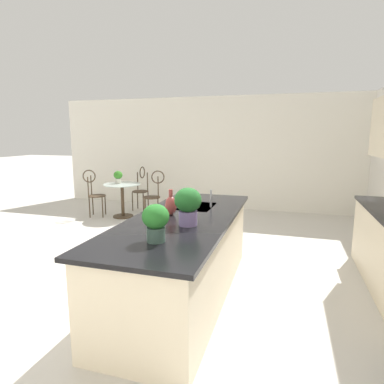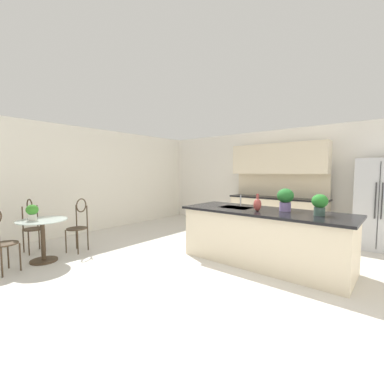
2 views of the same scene
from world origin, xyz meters
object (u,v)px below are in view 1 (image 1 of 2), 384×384
object	(u,v)px
vase_on_counter	(171,205)
chair_by_island	(94,191)
potted_plant_on_table	(118,176)
chair_toward_desk	(154,192)
potted_plant_counter_far	(156,220)
potted_plant_counter_near	(188,204)
bistro_table	(122,197)
chair_near_window	(141,186)

from	to	relation	value
vase_on_counter	chair_by_island	bearing A→B (deg)	-134.76
potted_plant_on_table	chair_toward_desk	bearing A→B (deg)	93.75
potted_plant_counter_far	potted_plant_counter_near	world-z (taller)	potted_plant_counter_near
bistro_table	vase_on_counter	world-z (taller)	vase_on_counter
chair_near_window	potted_plant_counter_far	world-z (taller)	potted_plant_counter_far
chair_near_window	potted_plant_on_table	xyz separation A→B (m)	(0.70, -0.21, 0.32)
potted_plant_counter_far	chair_near_window	bearing A→B (deg)	-153.08
chair_near_window	potted_plant_counter_near	world-z (taller)	potted_plant_counter_near
potted_plant_on_table	potted_plant_counter_near	size ratio (longest dim) A/B	0.72
chair_by_island	potted_plant_counter_far	bearing A→B (deg)	39.32
potted_plant_on_table	potted_plant_counter_far	bearing A→B (deg)	33.12
potted_plant_on_table	potted_plant_counter_near	world-z (taller)	potted_plant_counter_near
chair_toward_desk	vase_on_counter	size ratio (longest dim) A/B	3.62
chair_near_window	chair_toward_desk	bearing A→B (deg)	43.55
bistro_table	chair_near_window	size ratio (longest dim) A/B	0.77
chair_near_window	potted_plant_counter_far	xyz separation A→B (m)	(4.61, 2.34, 0.53)
chair_toward_desk	potted_plant_on_table	distance (m)	0.89
bistro_table	chair_by_island	bearing A→B (deg)	-80.39
bistro_table	potted_plant_counter_far	world-z (taller)	potted_plant_counter_far
chair_near_window	chair_by_island	xyz separation A→B (m)	(0.87, -0.72, 0.00)
bistro_table	vase_on_counter	xyz separation A→B (m)	(2.95, 2.23, 0.58)
chair_by_island	chair_near_window	bearing A→B (deg)	140.25
bistro_table	chair_toward_desk	bearing A→B (deg)	99.72
chair_by_island	vase_on_counter	size ratio (longest dim) A/B	3.62
chair_toward_desk	potted_plant_counter_near	xyz separation A→B (m)	(3.42, 1.84, 0.56)
bistro_table	potted_plant_counter_far	bearing A→B (deg)	32.27
potted_plant_counter_near	chair_by_island	bearing A→B (deg)	-135.16
chair_toward_desk	vase_on_counter	distance (m)	3.46
bistro_table	vase_on_counter	bearing A→B (deg)	37.10
bistro_table	potted_plant_counter_near	world-z (taller)	potted_plant_counter_near
chair_near_window	chair_toward_desk	distance (m)	0.89
vase_on_counter	potted_plant_counter_far	bearing A→B (deg)	12.54
chair_by_island	potted_plant_on_table	distance (m)	0.63
chair_toward_desk	potted_plant_counter_far	world-z (taller)	potted_plant_counter_far
bistro_table	potted_plant_on_table	size ratio (longest dim) A/B	2.94
chair_by_island	chair_toward_desk	xyz separation A→B (m)	(-0.23, 1.33, 0.00)
chair_toward_desk	vase_on_counter	world-z (taller)	vase_on_counter
potted_plant_counter_near	vase_on_counter	size ratio (longest dim) A/B	1.31
chair_toward_desk	vase_on_counter	xyz separation A→B (m)	(3.07, 1.53, 0.46)
chair_near_window	potted_plant_on_table	size ratio (longest dim) A/B	3.83
potted_plant_on_table	potted_plant_counter_near	bearing A→B (deg)	38.36
chair_toward_desk	potted_plant_counter_near	distance (m)	3.92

